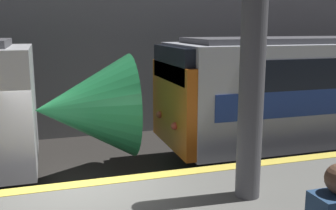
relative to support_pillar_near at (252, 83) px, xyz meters
name	(u,v)px	position (x,y,z in m)	size (l,w,h in m)	color
station_rear_barrier	(58,61)	(-2.53, 8.02, -0.26)	(50.00, 0.15, 5.16)	gray
support_pillar_near	(252,83)	(0.00, 0.00, 0.00)	(0.38, 0.38, 3.61)	#56565B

